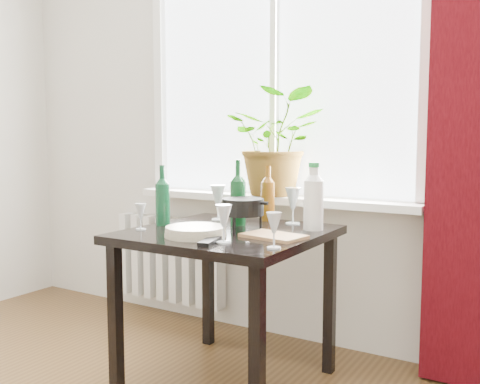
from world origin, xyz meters
The scene contains 18 objects.
window centered at (0.00, 2.22, 1.60)m, with size 1.72×0.08×1.62m.
windowsill centered at (0.00, 2.15, 0.82)m, with size 1.72×0.20×0.04m.
radiator centered at (-0.75, 2.18, 0.38)m, with size 0.80×0.10×0.55m.
table centered at (0.10, 1.55, 0.65)m, with size 0.85×0.85×0.74m.
potted_plant centered at (0.04, 2.16, 1.14)m, with size 0.53×0.46×0.59m, color #297D21.
wine_bottle_left centered at (-0.26, 1.51, 0.89)m, with size 0.07×0.07×0.30m, color #0B3C1F, non-canonical shape.
wine_bottle_right centered at (0.07, 1.70, 0.90)m, with size 0.08×0.08×0.33m, color #0B3B18, non-canonical shape.
bottle_amber centered at (0.12, 1.91, 0.89)m, with size 0.07×0.07×0.29m, color #68390B, non-canonical shape.
cleaning_bottle centered at (0.44, 1.77, 0.90)m, with size 0.09×0.09×0.32m, color white, non-canonical shape.
wineglass_front_right centered at (0.25, 1.28, 0.82)m, with size 0.07×0.07×0.16m, color silver, non-canonical shape.
wineglass_far_right centered at (0.48, 1.29, 0.81)m, with size 0.06×0.06×0.14m, color silver, non-canonical shape.
wineglass_back_center centered at (0.28, 1.87, 0.83)m, with size 0.08×0.08×0.19m, color #B2BCBF, non-canonical shape.
wineglass_back_left centered at (-0.11, 1.78, 0.83)m, with size 0.08×0.08×0.19m, color silver, non-canonical shape.
wineglass_front_left centered at (-0.25, 1.35, 0.80)m, with size 0.05×0.05×0.13m, color silver, non-canonical shape.
plate_stack centered at (0.07, 1.34, 0.76)m, with size 0.27×0.27×0.04m, color beige.
fondue_pot centered at (0.17, 1.58, 0.81)m, with size 0.22×0.19×0.15m, color black, non-canonical shape.
tv_remote centered at (0.21, 1.25, 0.75)m, with size 0.05×0.17×0.02m, color black.
cutting_board centered at (0.37, 1.49, 0.75)m, with size 0.26×0.17×0.01m, color #AB7C4D.
Camera 1 is at (1.42, -0.51, 1.16)m, focal length 40.00 mm.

